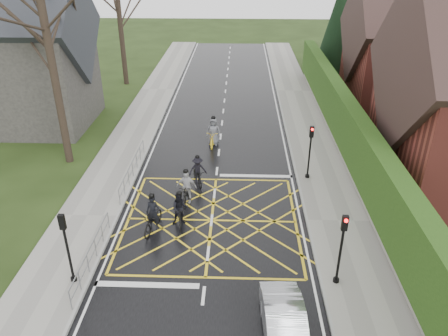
# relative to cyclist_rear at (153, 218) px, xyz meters

# --- Properties ---
(ground) EXTENTS (120.00, 120.00, 0.00)m
(ground) POSITION_rel_cyclist_rear_xyz_m (2.63, 0.83, -0.62)
(ground) COLOR black
(ground) RESTS_ON ground
(road) EXTENTS (9.00, 80.00, 0.01)m
(road) POSITION_rel_cyclist_rear_xyz_m (2.63, 0.83, -0.62)
(road) COLOR black
(road) RESTS_ON ground
(sidewalk_right) EXTENTS (3.00, 80.00, 0.15)m
(sidewalk_right) POSITION_rel_cyclist_rear_xyz_m (8.63, 0.83, -0.55)
(sidewalk_right) COLOR gray
(sidewalk_right) RESTS_ON ground
(sidewalk_left) EXTENTS (3.00, 80.00, 0.15)m
(sidewalk_left) POSITION_rel_cyclist_rear_xyz_m (-3.37, 0.83, -0.55)
(sidewalk_left) COLOR gray
(sidewalk_left) RESTS_ON ground
(stone_wall) EXTENTS (0.50, 38.00, 0.70)m
(stone_wall) POSITION_rel_cyclist_rear_xyz_m (10.38, 6.83, -0.27)
(stone_wall) COLOR slate
(stone_wall) RESTS_ON ground
(hedge) EXTENTS (0.90, 38.00, 2.80)m
(hedge) POSITION_rel_cyclist_rear_xyz_m (10.38, 6.83, 1.48)
(hedge) COLOR #17350E
(hedge) RESTS_ON stone_wall
(house_far) EXTENTS (9.80, 8.80, 10.30)m
(house_far) POSITION_rel_cyclist_rear_xyz_m (17.38, 18.83, 3.74)
(house_far) COLOR maroon
(house_far) RESTS_ON ground
(conifer) EXTENTS (4.60, 4.60, 10.00)m
(conifer) POSITION_rel_cyclist_rear_xyz_m (13.38, 26.83, 4.37)
(conifer) COLOR black
(conifer) RESTS_ON ground
(church) EXTENTS (8.80, 7.80, 11.00)m
(church) POSITION_rel_cyclist_rear_xyz_m (-10.91, 12.83, 4.30)
(church) COLOR #2D2B28
(church) RESTS_ON ground
(tree_near) EXTENTS (9.24, 9.24, 11.44)m
(tree_near) POSITION_rel_cyclist_rear_xyz_m (-6.37, 6.83, 7.29)
(tree_near) COLOR black
(tree_near) RESTS_ON ground
(tree_far) EXTENTS (8.40, 8.40, 10.40)m
(tree_far) POSITION_rel_cyclist_rear_xyz_m (-6.67, 22.83, 6.57)
(tree_far) COLOR black
(tree_far) RESTS_ON ground
(railing_south) EXTENTS (0.05, 5.04, 1.03)m
(railing_south) POSITION_rel_cyclist_rear_xyz_m (-2.02, -2.67, 0.16)
(railing_south) COLOR slate
(railing_south) RESTS_ON ground
(railing_north) EXTENTS (0.05, 6.04, 1.03)m
(railing_north) POSITION_rel_cyclist_rear_xyz_m (-2.02, 4.83, 0.16)
(railing_north) COLOR slate
(railing_north) RESTS_ON ground
(traffic_light_ne) EXTENTS (0.24, 0.31, 3.21)m
(traffic_light_ne) POSITION_rel_cyclist_rear_xyz_m (7.73, 5.03, 1.04)
(traffic_light_ne) COLOR black
(traffic_light_ne) RESTS_ON ground
(traffic_light_se) EXTENTS (0.24, 0.31, 3.21)m
(traffic_light_se) POSITION_rel_cyclist_rear_xyz_m (7.73, -3.37, 1.04)
(traffic_light_se) COLOR black
(traffic_light_se) RESTS_ON ground
(traffic_light_sw) EXTENTS (0.24, 0.31, 3.21)m
(traffic_light_sw) POSITION_rel_cyclist_rear_xyz_m (-2.47, -3.66, 1.04)
(traffic_light_sw) COLOR black
(traffic_light_sw) RESTS_ON ground
(cyclist_rear) EXTENTS (1.09, 2.08, 1.93)m
(cyclist_rear) POSITION_rel_cyclist_rear_xyz_m (0.00, 0.00, 0.00)
(cyclist_rear) COLOR black
(cyclist_rear) RESTS_ON ground
(cyclist_back) EXTENTS (0.88, 1.83, 1.78)m
(cyclist_back) POSITION_rel_cyclist_rear_xyz_m (1.18, 0.50, 0.05)
(cyclist_back) COLOR black
(cyclist_back) RESTS_ON ground
(cyclist_mid) EXTENTS (1.13, 1.84, 1.69)m
(cyclist_mid) POSITION_rel_cyclist_rear_xyz_m (1.65, 4.45, -0.01)
(cyclist_mid) COLOR black
(cyclist_mid) RESTS_ON ground
(cyclist_front) EXTENTS (1.05, 1.93, 1.90)m
(cyclist_front) POSITION_rel_cyclist_rear_xyz_m (1.26, 2.43, 0.08)
(cyclist_front) COLOR black
(cyclist_front) RESTS_ON ground
(cyclist_lead) EXTENTS (0.94, 2.11, 2.00)m
(cyclist_lead) POSITION_rel_cyclist_rear_xyz_m (2.23, 9.51, 0.07)
(cyclist_lead) COLOR yellow
(cyclist_lead) RESTS_ON ground
(car) EXTENTS (1.58, 3.95, 1.28)m
(car) POSITION_rel_cyclist_rear_xyz_m (5.48, -6.16, 0.01)
(car) COLOR silver
(car) RESTS_ON ground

